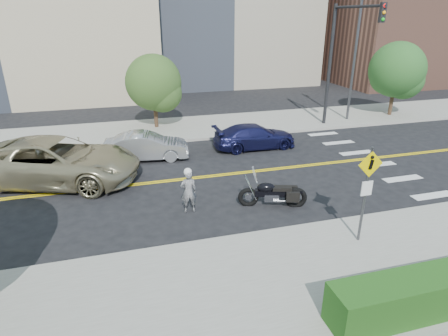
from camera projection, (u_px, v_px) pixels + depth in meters
name	position (u px, v px, depth m)	size (l,w,h in m)	color
ground_plane	(186.00, 179.00, 16.10)	(120.00, 120.00, 0.00)	black
sidewalk_near	(240.00, 293.00, 9.38)	(60.00, 5.00, 0.15)	#9E9B91
sidewalk_far	(164.00, 130.00, 22.75)	(60.00, 5.00, 0.15)	#9E9B91
building_right	(400.00, 21.00, 38.15)	(14.00, 12.00, 12.00)	#8C5947
lamp_post	(355.00, 56.00, 23.32)	(0.16, 0.16, 8.00)	#4C4C51
traffic_light	(340.00, 50.00, 21.35)	(0.28, 4.50, 7.00)	black
pedestrian_sign	(367.00, 186.00, 10.78)	(0.78, 0.08, 3.00)	#4C4C51
motorcyclist	(189.00, 190.00, 13.13)	(0.58, 0.38, 1.68)	#A5A5A9
motorcycle	(273.00, 188.00, 13.55)	(2.43, 0.74, 1.48)	black
suv	(56.00, 161.00, 15.45)	(3.13, 6.79, 1.89)	tan
parked_car_silver	(146.00, 146.00, 18.06)	(1.40, 4.02, 1.32)	#A5A8AD
parked_car_blue	(255.00, 136.00, 19.65)	(1.77, 4.35, 1.26)	#181949
tree_far_a	(154.00, 83.00, 22.07)	(3.29, 3.29, 4.50)	#382619
tree_far_b	(397.00, 70.00, 24.77)	(3.62, 3.62, 5.00)	#382619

